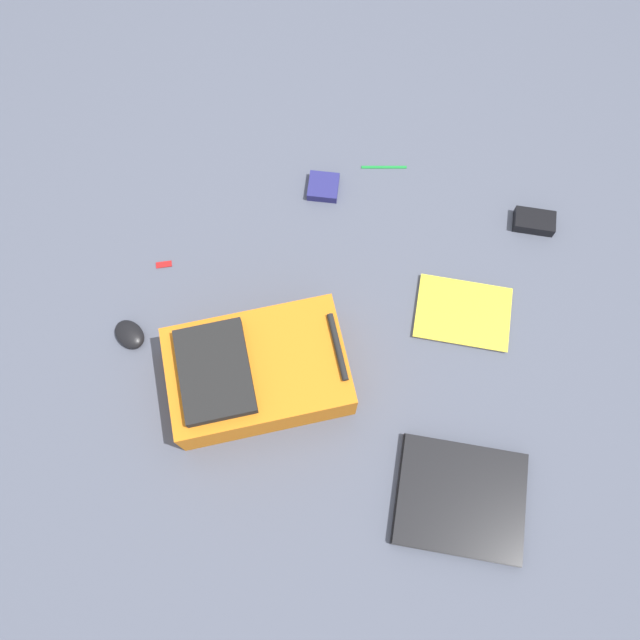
{
  "coord_description": "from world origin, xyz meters",
  "views": [
    {
      "loc": [
        0.56,
        0.02,
        1.62
      ],
      "look_at": [
        -0.03,
        -0.02,
        0.02
      ],
      "focal_mm": 35.12,
      "sensor_mm": 36.0,
      "label": 1
    }
  ],
  "objects_px": {
    "laptop": "(461,498)",
    "pen_black": "(384,166)",
    "backpack": "(256,372)",
    "book_blue": "(463,313)",
    "usb_stick": "(164,264)",
    "earbud_pouch": "(323,187)",
    "computer_mouse": "(130,334)",
    "power_brick": "(534,221)"
  },
  "relations": [
    {
      "from": "laptop",
      "to": "computer_mouse",
      "type": "relative_size",
      "value": 3.62
    },
    {
      "from": "backpack",
      "to": "laptop",
      "type": "bearing_deg",
      "value": 63.31
    },
    {
      "from": "pen_black",
      "to": "earbud_pouch",
      "type": "relative_size",
      "value": 1.55
    },
    {
      "from": "book_blue",
      "to": "earbud_pouch",
      "type": "relative_size",
      "value": 3.11
    },
    {
      "from": "book_blue",
      "to": "power_brick",
      "type": "height_order",
      "value": "power_brick"
    },
    {
      "from": "earbud_pouch",
      "to": "computer_mouse",
      "type": "bearing_deg",
      "value": -44.29
    },
    {
      "from": "pen_black",
      "to": "earbud_pouch",
      "type": "bearing_deg",
      "value": -63.06
    },
    {
      "from": "laptop",
      "to": "pen_black",
      "type": "distance_m",
      "value": 0.99
    },
    {
      "from": "laptop",
      "to": "book_blue",
      "type": "height_order",
      "value": "laptop"
    },
    {
      "from": "book_blue",
      "to": "power_brick",
      "type": "relative_size",
      "value": 2.39
    },
    {
      "from": "backpack",
      "to": "book_blue",
      "type": "xyz_separation_m",
      "value": [
        -0.23,
        0.55,
        -0.07
      ]
    },
    {
      "from": "backpack",
      "to": "computer_mouse",
      "type": "distance_m",
      "value": 0.38
    },
    {
      "from": "book_blue",
      "to": "power_brick",
      "type": "bearing_deg",
      "value": 145.26
    },
    {
      "from": "backpack",
      "to": "usb_stick",
      "type": "distance_m",
      "value": 0.45
    },
    {
      "from": "computer_mouse",
      "to": "pen_black",
      "type": "relative_size",
      "value": 0.69
    },
    {
      "from": "earbud_pouch",
      "to": "pen_black",
      "type": "bearing_deg",
      "value": 116.94
    },
    {
      "from": "backpack",
      "to": "book_blue",
      "type": "bearing_deg",
      "value": 112.8
    },
    {
      "from": "power_brick",
      "to": "computer_mouse",
      "type": "bearing_deg",
      "value": -68.84
    },
    {
      "from": "pen_black",
      "to": "computer_mouse",
      "type": "bearing_deg",
      "value": -48.42
    },
    {
      "from": "pen_black",
      "to": "usb_stick",
      "type": "xyz_separation_m",
      "value": [
        0.37,
        -0.62,
        -0.0
      ]
    },
    {
      "from": "laptop",
      "to": "usb_stick",
      "type": "relative_size",
      "value": 7.68
    },
    {
      "from": "backpack",
      "to": "earbud_pouch",
      "type": "xyz_separation_m",
      "value": [
        -0.6,
        0.13,
        -0.06
      ]
    },
    {
      "from": "power_brick",
      "to": "earbud_pouch",
      "type": "bearing_deg",
      "value": -96.74
    },
    {
      "from": "power_brick",
      "to": "book_blue",
      "type": "bearing_deg",
      "value": -34.74
    },
    {
      "from": "backpack",
      "to": "pen_black",
      "type": "bearing_deg",
      "value": 155.89
    },
    {
      "from": "power_brick",
      "to": "usb_stick",
      "type": "relative_size",
      "value": 2.61
    },
    {
      "from": "power_brick",
      "to": "earbud_pouch",
      "type": "height_order",
      "value": "power_brick"
    },
    {
      "from": "power_brick",
      "to": "usb_stick",
      "type": "distance_m",
      "value": 1.08
    },
    {
      "from": "laptop",
      "to": "pen_black",
      "type": "relative_size",
      "value": 2.48
    },
    {
      "from": "backpack",
      "to": "usb_stick",
      "type": "bearing_deg",
      "value": -135.94
    },
    {
      "from": "earbud_pouch",
      "to": "usb_stick",
      "type": "xyz_separation_m",
      "value": [
        0.28,
        -0.44,
        -0.01
      ]
    },
    {
      "from": "usb_stick",
      "to": "earbud_pouch",
      "type": "bearing_deg",
      "value": 122.92
    },
    {
      "from": "pen_black",
      "to": "earbud_pouch",
      "type": "distance_m",
      "value": 0.2
    },
    {
      "from": "book_blue",
      "to": "earbud_pouch",
      "type": "height_order",
      "value": "earbud_pouch"
    },
    {
      "from": "pen_black",
      "to": "backpack",
      "type": "bearing_deg",
      "value": -24.11
    },
    {
      "from": "power_brick",
      "to": "earbud_pouch",
      "type": "distance_m",
      "value": 0.63
    },
    {
      "from": "backpack",
      "to": "usb_stick",
      "type": "relative_size",
      "value": 11.54
    },
    {
      "from": "book_blue",
      "to": "earbud_pouch",
      "type": "xyz_separation_m",
      "value": [
        -0.37,
        -0.41,
        0.01
      ]
    },
    {
      "from": "book_blue",
      "to": "usb_stick",
      "type": "height_order",
      "value": "book_blue"
    },
    {
      "from": "power_brick",
      "to": "laptop",
      "type": "bearing_deg",
      "value": -15.21
    },
    {
      "from": "laptop",
      "to": "book_blue",
      "type": "bearing_deg",
      "value": 178.83
    },
    {
      "from": "backpack",
      "to": "pen_black",
      "type": "distance_m",
      "value": 0.76
    }
  ]
}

